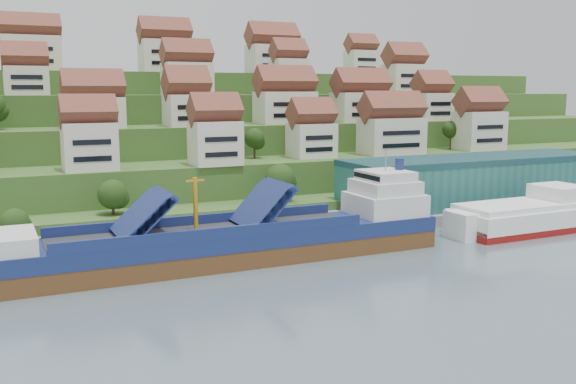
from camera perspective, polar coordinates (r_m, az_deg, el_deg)
name	(u,v)px	position (r m, az deg, el deg)	size (l,w,h in m)	color
ground	(287,257)	(102.04, -0.12, -5.82)	(300.00, 300.00, 0.00)	slate
quay	(349,222)	(123.75, 5.41, -2.68)	(180.00, 14.00, 2.20)	gray
hillside	(143,142)	(198.13, -12.75, 4.33)	(260.00, 128.00, 31.00)	#2D4C1E
hillside_village	(188,97)	(156.27, -8.91, 8.30)	(157.97, 64.26, 28.83)	silver
hillside_trees	(144,136)	(137.41, -12.70, 4.90)	(143.32, 62.62, 30.98)	#254216
warehouse	(474,180)	(142.85, 16.21, 1.05)	(60.00, 15.00, 10.00)	#24625B
flagpole	(354,197)	(117.52, 5.88, -0.45)	(1.28, 0.16, 8.00)	gray
cargo_ship	(233,242)	(99.01, -4.95, -4.46)	(72.44, 11.67, 15.98)	#58361A
second_ship	(531,216)	(129.05, 20.83, -2.04)	(30.82, 11.86, 8.88)	maroon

